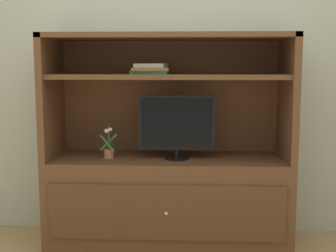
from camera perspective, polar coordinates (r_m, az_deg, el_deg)
painted_rear_wall at (r=3.81m, az=0.29°, el=7.96°), size 6.00×0.10×2.80m
media_console at (r=3.58m, az=0.04°, el=-6.54°), size 1.83×0.63×1.60m
tv_monitor at (r=3.44m, az=1.07°, el=0.12°), size 0.57×0.18×0.48m
potted_plant at (r=3.53m, az=-7.33°, el=-2.91°), size 0.13×0.11×0.26m
magazine_stack at (r=3.47m, az=-2.13°, el=7.04°), size 0.28×0.34×0.07m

